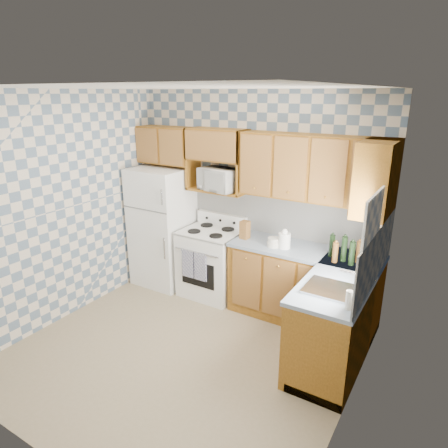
{
  "coord_description": "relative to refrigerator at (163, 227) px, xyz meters",
  "views": [
    {
      "loc": [
        2.27,
        -2.89,
        2.66
      ],
      "look_at": [
        0.05,
        0.75,
        1.25
      ],
      "focal_mm": 32.0,
      "sensor_mm": 36.0,
      "label": 1
    }
  ],
  "objects": [
    {
      "name": "floor",
      "position": [
        1.27,
        -1.25,
        -0.84
      ],
      "size": [
        3.4,
        3.4,
        0.0
      ],
      "primitive_type": "plane",
      "color": "#867654",
      "rests_on": "ground"
    },
    {
      "name": "back_wall",
      "position": [
        1.27,
        0.35,
        0.51
      ],
      "size": [
        3.4,
        0.02,
        2.7
      ],
      "primitive_type": "cube",
      "color": "slate",
      "rests_on": "ground"
    },
    {
      "name": "right_wall",
      "position": [
        2.97,
        -1.25,
        0.51
      ],
      "size": [
        0.02,
        3.2,
        2.7
      ],
      "primitive_type": "cube",
      "color": "slate",
      "rests_on": "ground"
    },
    {
      "name": "backsplash_back",
      "position": [
        1.68,
        0.34,
        0.36
      ],
      "size": [
        2.6,
        0.02,
        0.56
      ],
      "primitive_type": "cube",
      "color": "silver",
      "rests_on": "back_wall"
    },
    {
      "name": "backsplash_right",
      "position": [
        2.96,
        -0.45,
        0.36
      ],
      "size": [
        0.02,
        1.6,
        0.56
      ],
      "primitive_type": "cube",
      "color": "silver",
      "rests_on": "right_wall"
    },
    {
      "name": "refrigerator",
      "position": [
        0.0,
        0.0,
        0.0
      ],
      "size": [
        0.75,
        0.7,
        1.68
      ],
      "primitive_type": "cube",
      "color": "white",
      "rests_on": "floor"
    },
    {
      "name": "stove_body",
      "position": [
        0.8,
        0.03,
        -0.39
      ],
      "size": [
        0.76,
        0.65,
        0.9
      ],
      "primitive_type": "cube",
      "color": "white",
      "rests_on": "floor"
    },
    {
      "name": "cooktop",
      "position": [
        0.8,
        0.03,
        0.07
      ],
      "size": [
        0.76,
        0.65,
        0.02
      ],
      "primitive_type": "cube",
      "color": "silver",
      "rests_on": "stove_body"
    },
    {
      "name": "backguard",
      "position": [
        0.8,
        0.3,
        0.16
      ],
      "size": [
        0.76,
        0.08,
        0.17
      ],
      "primitive_type": "cube",
      "color": "white",
      "rests_on": "cooktop"
    },
    {
      "name": "dish_towel_left",
      "position": [
        0.67,
        -0.32,
        -0.3
      ],
      "size": [
        0.18,
        0.02,
        0.37
      ],
      "primitive_type": "cube",
      "color": "navy",
      "rests_on": "stove_body"
    },
    {
      "name": "dish_towel_right",
      "position": [
        0.86,
        -0.32,
        -0.3
      ],
      "size": [
        0.18,
        0.02,
        0.37
      ],
      "primitive_type": "cube",
      "color": "navy",
      "rests_on": "stove_body"
    },
    {
      "name": "base_cabinets_back",
      "position": [
        2.1,
        0.05,
        -0.4
      ],
      "size": [
        1.75,
        0.6,
        0.88
      ],
      "primitive_type": "cube",
      "color": "brown",
      "rests_on": "floor"
    },
    {
      "name": "base_cabinets_right",
      "position": [
        2.67,
        -0.45,
        -0.4
      ],
      "size": [
        0.6,
        1.6,
        0.88
      ],
      "primitive_type": "cube",
      "color": "brown",
      "rests_on": "floor"
    },
    {
      "name": "countertop_back",
      "position": [
        2.1,
        0.05,
        0.06
      ],
      "size": [
        1.77,
        0.63,
        0.04
      ],
      "primitive_type": "cube",
      "color": "gray",
      "rests_on": "base_cabinets_back"
    },
    {
      "name": "countertop_right",
      "position": [
        2.67,
        -0.45,
        0.06
      ],
      "size": [
        0.63,
        1.6,
        0.04
      ],
      "primitive_type": "cube",
      "color": "gray",
      "rests_on": "base_cabinets_right"
    },
    {
      "name": "upper_cabinets_back",
      "position": [
        2.1,
        0.19,
        1.01
      ],
      "size": [
        1.75,
        0.33,
        0.74
      ],
      "primitive_type": "cube",
      "color": "brown",
      "rests_on": "back_wall"
    },
    {
      "name": "upper_cabinets_fridge",
      "position": [
        -0.02,
        0.19,
        1.13
      ],
      "size": [
        0.82,
        0.33,
        0.5
      ],
      "primitive_type": "cube",
      "color": "brown",
      "rests_on": "back_wall"
    },
    {
      "name": "upper_cabinets_right",
      "position": [
        2.81,
        0.0,
        1.01
      ],
      "size": [
        0.33,
        0.7,
        0.74
      ],
      "primitive_type": "cube",
      "color": "brown",
      "rests_on": "right_wall"
    },
    {
      "name": "microwave_shelf",
      "position": [
        0.8,
        0.19,
        0.6
      ],
      "size": [
        0.8,
        0.33,
        0.03
      ],
      "primitive_type": "cube",
      "color": "brown",
      "rests_on": "back_wall"
    },
    {
      "name": "microwave",
      "position": [
        0.86,
        0.15,
        0.75
      ],
      "size": [
        0.57,
        0.43,
        0.29
      ],
      "primitive_type": "imported",
      "rotation": [
        0.0,
        0.0,
        -0.17
      ],
      "color": "white",
      "rests_on": "microwave_shelf"
    },
    {
      "name": "sink",
      "position": [
        2.67,
        -0.8,
        0.09
      ],
      "size": [
        0.48,
        0.4,
        0.03
      ],
      "primitive_type": "cube",
      "color": "#B7B7BC",
      "rests_on": "countertop_right"
    },
    {
      "name": "window",
      "position": [
        2.96,
        -0.8,
        0.61
      ],
      "size": [
        0.02,
        0.66,
        0.86
      ],
      "primitive_type": "cube",
      "color": "silver",
      "rests_on": "right_wall"
    },
    {
      "name": "bottle_0",
      "position": [
        2.57,
        -0.06,
        0.22
      ],
      "size": [
        0.06,
        0.06,
        0.28
      ],
      "primitive_type": "cylinder",
      "color": "black",
      "rests_on": "countertop_back"
    },
    {
      "name": "bottle_1",
      "position": [
        2.67,
        -0.12,
        0.21
      ],
      "size": [
        0.06,
        0.06,
        0.26
      ],
      "primitive_type": "cylinder",
      "color": "black",
      "rests_on": "countertop_back"
    },
    {
      "name": "bottle_2",
      "position": [
        2.72,
        -0.02,
        0.2
      ],
      "size": [
        0.06,
        0.06,
        0.24
      ],
      "primitive_type": "cylinder",
      "color": "brown",
      "rests_on": "countertop_back"
    },
    {
      "name": "bottle_3",
      "position": [
        2.5,
        -0.14,
        0.19
      ],
      "size": [
        0.06,
        0.06,
        0.22
      ],
      "primitive_type": "cylinder",
      "color": "brown",
      "rests_on": "countertop_back"
    },
    {
      "name": "bottle_4",
      "position": [
        2.42,
        -0.0,
        0.21
      ],
      "size": [
        0.06,
        0.06,
        0.25
      ],
      "primitive_type": "cylinder",
      "color": "black",
      "rests_on": "countertop_back"
    },
    {
      "name": "knife_block",
      "position": [
        1.32,
        0.0,
        0.19
      ],
      "size": [
        0.11,
        0.11,
        0.23
      ],
      "primitive_type": "cube",
      "rotation": [
        0.0,
        0.0,
        -0.11
      ],
      "color": "brown",
      "rests_on": "countertop_back"
    },
    {
      "name": "electric_kettle",
      "position": [
        1.87,
        -0.04,
        0.17
      ],
      "size": [
        0.14,
        0.14,
        0.18
      ],
      "primitive_type": "cylinder",
      "color": "white",
      "rests_on": "countertop_back"
    },
    {
      "name": "food_containers",
      "position": [
        1.75,
        -0.06,
        0.13
      ],
      "size": [
        0.16,
        0.16,
        0.11
      ],
      "primitive_type": null,
      "color": "beige",
      "rests_on": "countertop_back"
    },
    {
      "name": "soap_bottle",
      "position": [
        2.89,
        -1.06,
        0.17
      ],
      "size": [
        0.06,
        0.06,
        0.17
      ],
      "primitive_type": "cylinder",
      "color": "beige",
      "rests_on": "countertop_right"
    }
  ]
}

